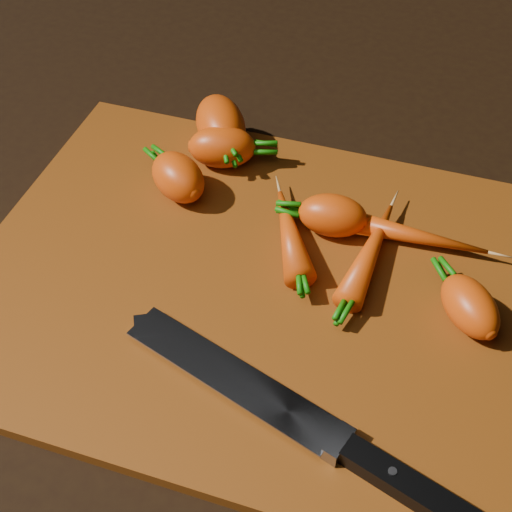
% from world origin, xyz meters
% --- Properties ---
extents(ground, '(2.00, 2.00, 0.01)m').
position_xyz_m(ground, '(0.00, 0.00, -0.01)').
color(ground, black).
extents(cutting_board, '(0.50, 0.40, 0.01)m').
position_xyz_m(cutting_board, '(0.00, 0.00, 0.01)').
color(cutting_board, '#723409').
rests_on(cutting_board, ground).
extents(carrot_0, '(0.08, 0.06, 0.04)m').
position_xyz_m(carrot_0, '(-0.08, 0.14, 0.03)').
color(carrot_0, '#E84B0C').
rests_on(carrot_0, cutting_board).
extents(carrot_1, '(0.08, 0.07, 0.04)m').
position_xyz_m(carrot_1, '(-0.10, 0.08, 0.03)').
color(carrot_1, '#E84B0C').
rests_on(carrot_1, cutting_board).
extents(carrot_2, '(0.09, 0.10, 0.05)m').
position_xyz_m(carrot_2, '(-0.09, 0.17, 0.04)').
color(carrot_2, '#E84B0C').
rests_on(carrot_2, cutting_board).
extents(carrot_3, '(0.07, 0.05, 0.04)m').
position_xyz_m(carrot_3, '(0.05, 0.08, 0.03)').
color(carrot_3, '#E84B0C').
rests_on(carrot_3, cutting_board).
extents(carrot_4, '(0.07, 0.08, 0.04)m').
position_xyz_m(carrot_4, '(0.19, 0.01, 0.03)').
color(carrot_4, '#E84B0C').
rests_on(carrot_4, cutting_board).
extents(carrot_5, '(0.04, 0.13, 0.03)m').
position_xyz_m(carrot_5, '(0.09, 0.05, 0.03)').
color(carrot_5, '#E84B0C').
rests_on(carrot_5, cutting_board).
extents(carrot_6, '(0.14, 0.02, 0.02)m').
position_xyz_m(carrot_6, '(0.13, 0.08, 0.02)').
color(carrot_6, '#E84B0C').
rests_on(carrot_6, cutting_board).
extents(carrot_7, '(0.07, 0.11, 0.03)m').
position_xyz_m(carrot_7, '(0.02, 0.05, 0.03)').
color(carrot_7, '#E84B0C').
rests_on(carrot_7, cutting_board).
extents(knife, '(0.30, 0.12, 0.02)m').
position_xyz_m(knife, '(0.03, -0.11, 0.02)').
color(knife, gray).
rests_on(knife, cutting_board).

